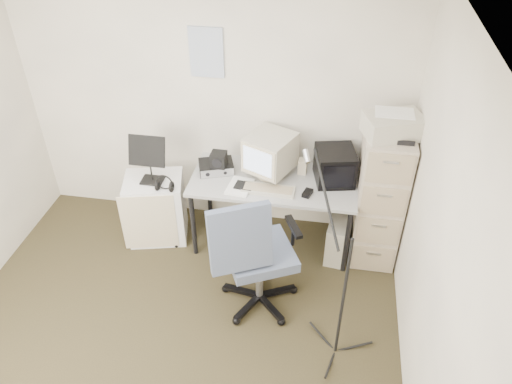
% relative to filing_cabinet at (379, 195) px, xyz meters
% --- Properties ---
extents(floor, '(3.60, 3.60, 0.01)m').
position_rel_filing_cabinet_xyz_m(floor, '(-1.58, -1.48, -0.66)').
color(floor, '#2F291A').
rests_on(floor, ground).
extents(ceiling, '(3.60, 3.60, 0.01)m').
position_rel_filing_cabinet_xyz_m(ceiling, '(-1.58, -1.48, 1.85)').
color(ceiling, white).
rests_on(ceiling, ground).
extents(wall_back, '(3.60, 0.02, 2.50)m').
position_rel_filing_cabinet_xyz_m(wall_back, '(-1.58, 0.32, 0.60)').
color(wall_back, white).
rests_on(wall_back, ground).
extents(wall_right, '(0.02, 3.60, 2.50)m').
position_rel_filing_cabinet_xyz_m(wall_right, '(0.22, -1.48, 0.60)').
color(wall_right, white).
rests_on(wall_right, ground).
extents(wall_calendar, '(0.30, 0.02, 0.44)m').
position_rel_filing_cabinet_xyz_m(wall_calendar, '(-1.60, 0.31, 1.10)').
color(wall_calendar, white).
rests_on(wall_calendar, wall_back).
extents(filing_cabinet, '(0.40, 0.60, 1.30)m').
position_rel_filing_cabinet_xyz_m(filing_cabinet, '(0.00, 0.00, 0.00)').
color(filing_cabinet, '#C2B39F').
rests_on(filing_cabinet, floor).
extents(printer, '(0.53, 0.44, 0.17)m').
position_rel_filing_cabinet_xyz_m(printer, '(0.00, -0.05, 0.74)').
color(printer, beige).
rests_on(printer, filing_cabinet).
extents(desk, '(1.50, 0.70, 0.73)m').
position_rel_filing_cabinet_xyz_m(desk, '(-0.95, -0.03, -0.29)').
color(desk, '#A0A0A0').
rests_on(desk, floor).
extents(crt_monitor, '(0.50, 0.51, 0.41)m').
position_rel_filing_cabinet_xyz_m(crt_monitor, '(-1.00, 0.05, 0.28)').
color(crt_monitor, beige).
rests_on(crt_monitor, desk).
extents(crt_tv, '(0.40, 0.41, 0.30)m').
position_rel_filing_cabinet_xyz_m(crt_tv, '(-0.42, 0.06, 0.23)').
color(crt_tv, black).
rests_on(crt_tv, desk).
extents(desk_speaker, '(0.08, 0.08, 0.14)m').
position_rel_filing_cabinet_xyz_m(desk_speaker, '(-0.71, 0.12, 0.15)').
color(desk_speaker, beige).
rests_on(desk_speaker, desk).
extents(keyboard, '(0.47, 0.18, 0.03)m').
position_rel_filing_cabinet_xyz_m(keyboard, '(-0.98, -0.20, 0.09)').
color(keyboard, beige).
rests_on(keyboard, desk).
extents(mouse, '(0.10, 0.13, 0.03)m').
position_rel_filing_cabinet_xyz_m(mouse, '(-0.63, -0.20, 0.10)').
color(mouse, black).
rests_on(mouse, desk).
extents(radio_receiver, '(0.37, 0.31, 0.09)m').
position_rel_filing_cabinet_xyz_m(radio_receiver, '(-1.50, 0.03, 0.12)').
color(radio_receiver, black).
rests_on(radio_receiver, desk).
extents(radio_speaker, '(0.14, 0.13, 0.14)m').
position_rel_filing_cabinet_xyz_m(radio_speaker, '(-1.46, -0.02, 0.24)').
color(radio_speaker, black).
rests_on(radio_speaker, radio_receiver).
extents(papers, '(0.23, 0.30, 0.02)m').
position_rel_filing_cabinet_xyz_m(papers, '(-1.23, -0.19, 0.09)').
color(papers, white).
rests_on(papers, desk).
extents(pc_tower, '(0.25, 0.46, 0.41)m').
position_rel_filing_cabinet_xyz_m(pc_tower, '(-0.31, -0.11, -0.45)').
color(pc_tower, beige).
rests_on(pc_tower, floor).
extents(office_chair, '(0.90, 0.90, 1.16)m').
position_rel_filing_cabinet_xyz_m(office_chair, '(-0.95, -0.82, -0.07)').
color(office_chair, slate).
rests_on(office_chair, floor).
extents(side_cart, '(0.62, 0.54, 0.66)m').
position_rel_filing_cabinet_xyz_m(side_cart, '(-2.07, -0.13, -0.32)').
color(side_cart, white).
rests_on(side_cart, floor).
extents(music_stand, '(0.35, 0.20, 0.49)m').
position_rel_filing_cabinet_xyz_m(music_stand, '(-2.06, -0.14, 0.26)').
color(music_stand, black).
rests_on(music_stand, side_cart).
extents(headphones, '(0.19, 0.19, 0.03)m').
position_rel_filing_cabinet_xyz_m(headphones, '(-1.91, -0.26, 0.07)').
color(headphones, black).
rests_on(headphones, side_cart).
extents(mic_stand, '(0.03, 0.03, 1.54)m').
position_rel_filing_cabinet_xyz_m(mic_stand, '(-0.28, -1.22, 0.12)').
color(mic_stand, black).
rests_on(mic_stand, floor).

